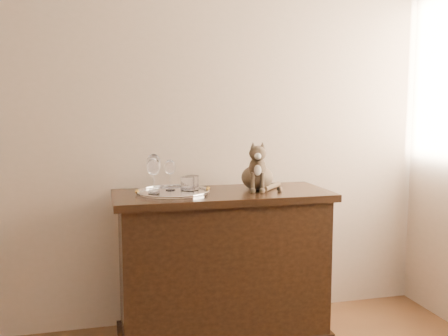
# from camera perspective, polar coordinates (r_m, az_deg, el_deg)

# --- Properties ---
(wall_back) EXTENTS (4.00, 0.10, 2.70)m
(wall_back) POSITION_cam_1_polar(r_m,az_deg,el_deg) (2.96, -13.12, 7.40)
(wall_back) COLOR #BEA88E
(wall_back) RESTS_ON ground
(sideboard) EXTENTS (1.20, 0.50, 0.85)m
(sideboard) POSITION_cam_1_polar(r_m,az_deg,el_deg) (2.88, -0.19, -11.13)
(sideboard) COLOR black
(sideboard) RESTS_ON ground
(tray) EXTENTS (0.40, 0.40, 0.01)m
(tray) POSITION_cam_1_polar(r_m,az_deg,el_deg) (2.74, -5.82, -2.83)
(tray) COLOR silver
(tray) RESTS_ON sideboard
(wine_glass_a) EXTENTS (0.08, 0.08, 0.21)m
(wine_glass_a) POSITION_cam_1_polar(r_m,az_deg,el_deg) (2.77, -8.04, -0.52)
(wine_glass_a) COLOR white
(wine_glass_a) RESTS_ON tray
(wine_glass_b) EXTENTS (0.06, 0.06, 0.17)m
(wine_glass_b) POSITION_cam_1_polar(r_m,az_deg,el_deg) (2.79, -6.18, -0.80)
(wine_glass_b) COLOR white
(wine_glass_b) RESTS_ON tray
(wine_glass_c) EXTENTS (0.07, 0.07, 0.19)m
(wine_glass_c) POSITION_cam_1_polar(r_m,az_deg,el_deg) (2.67, -8.03, -0.93)
(wine_glass_c) COLOR silver
(wine_glass_c) RESTS_ON tray
(tumbler_a) EXTENTS (0.08, 0.08, 0.09)m
(tumbler_a) POSITION_cam_1_polar(r_m,az_deg,el_deg) (2.71, -4.19, -1.93)
(tumbler_a) COLOR silver
(tumbler_a) RESTS_ON tray
(tumbler_c) EXTENTS (0.07, 0.07, 0.08)m
(tumbler_c) POSITION_cam_1_polar(r_m,az_deg,el_deg) (2.77, -3.66, -1.74)
(tumbler_c) COLOR white
(tumbler_c) RESTS_ON tray
(cat) EXTENTS (0.34, 0.33, 0.28)m
(cat) POSITION_cam_1_polar(r_m,az_deg,el_deg) (2.84, 3.82, 0.32)
(cat) COLOR brown
(cat) RESTS_ON sideboard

